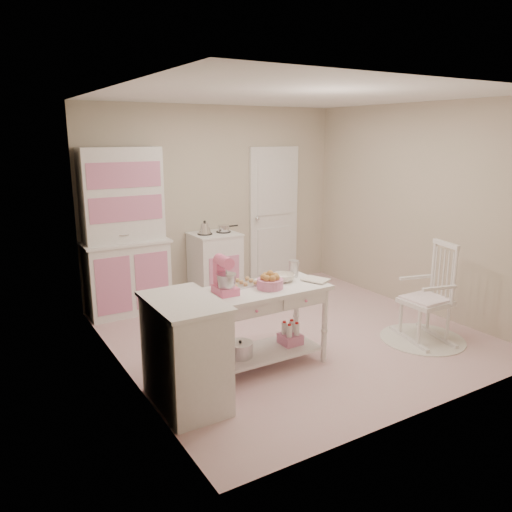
{
  "coord_description": "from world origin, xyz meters",
  "views": [
    {
      "loc": [
        -3.09,
        -4.34,
        2.22
      ],
      "look_at": [
        -0.48,
        0.0,
        0.98
      ],
      "focal_mm": 35.0,
      "sensor_mm": 36.0,
      "label": 1
    }
  ],
  "objects_px": {
    "bread_basket": "(270,284)",
    "stand_mixer": "(225,276)",
    "hutch": "(125,232)",
    "work_table": "(265,327)",
    "stove": "(215,266)",
    "rocking_chair": "(426,292)",
    "base_cabinet": "(185,353)"
  },
  "relations": [
    {
      "from": "bread_basket",
      "to": "stand_mixer",
      "type": "bearing_deg",
      "value": 170.96
    },
    {
      "from": "hutch",
      "to": "bread_basket",
      "type": "relative_size",
      "value": 8.32
    },
    {
      "from": "stand_mixer",
      "to": "bread_basket",
      "type": "distance_m",
      "value": 0.46
    },
    {
      "from": "work_table",
      "to": "stove",
      "type": "bearing_deg",
      "value": 76.51
    },
    {
      "from": "bread_basket",
      "to": "rocking_chair",
      "type": "bearing_deg",
      "value": -10.23
    },
    {
      "from": "stand_mixer",
      "to": "work_table",
      "type": "bearing_deg",
      "value": -1.3
    },
    {
      "from": "base_cabinet",
      "to": "stand_mixer",
      "type": "height_order",
      "value": "stand_mixer"
    },
    {
      "from": "hutch",
      "to": "rocking_chair",
      "type": "xyz_separation_m",
      "value": [
        2.52,
        -2.53,
        -0.49
      ]
    },
    {
      "from": "work_table",
      "to": "bread_basket",
      "type": "distance_m",
      "value": 0.45
    },
    {
      "from": "base_cabinet",
      "to": "work_table",
      "type": "bearing_deg",
      "value": 16.0
    },
    {
      "from": "stand_mixer",
      "to": "bread_basket",
      "type": "bearing_deg",
      "value": -7.61
    },
    {
      "from": "rocking_chair",
      "to": "work_table",
      "type": "bearing_deg",
      "value": -177.88
    },
    {
      "from": "base_cabinet",
      "to": "rocking_chair",
      "type": "height_order",
      "value": "rocking_chair"
    },
    {
      "from": "bread_basket",
      "to": "work_table",
      "type": "bearing_deg",
      "value": 111.8
    },
    {
      "from": "hutch",
      "to": "rocking_chair",
      "type": "relative_size",
      "value": 1.89
    },
    {
      "from": "base_cabinet",
      "to": "bread_basket",
      "type": "distance_m",
      "value": 1.07
    },
    {
      "from": "stove",
      "to": "stand_mixer",
      "type": "height_order",
      "value": "stand_mixer"
    },
    {
      "from": "base_cabinet",
      "to": "stand_mixer",
      "type": "xyz_separation_m",
      "value": [
        0.53,
        0.29,
        0.51
      ]
    },
    {
      "from": "stove",
      "to": "work_table",
      "type": "distance_m",
      "value": 2.17
    },
    {
      "from": "base_cabinet",
      "to": "stove",
      "type": "bearing_deg",
      "value": 58.55
    },
    {
      "from": "hutch",
      "to": "base_cabinet",
      "type": "height_order",
      "value": "hutch"
    },
    {
      "from": "work_table",
      "to": "stand_mixer",
      "type": "relative_size",
      "value": 3.53
    },
    {
      "from": "rocking_chair",
      "to": "bread_basket",
      "type": "height_order",
      "value": "rocking_chair"
    },
    {
      "from": "hutch",
      "to": "stand_mixer",
      "type": "xyz_separation_m",
      "value": [
        0.27,
        -2.14,
        -0.07
      ]
    },
    {
      "from": "stove",
      "to": "base_cabinet",
      "type": "bearing_deg",
      "value": -121.45
    },
    {
      "from": "stove",
      "to": "work_table",
      "type": "bearing_deg",
      "value": -103.49
    },
    {
      "from": "work_table",
      "to": "base_cabinet",
      "type": "bearing_deg",
      "value": -164.0
    },
    {
      "from": "stove",
      "to": "stand_mixer",
      "type": "distance_m",
      "value": 2.34
    },
    {
      "from": "stand_mixer",
      "to": "stove",
      "type": "bearing_deg",
      "value": 67.52
    },
    {
      "from": "work_table",
      "to": "bread_basket",
      "type": "bearing_deg",
      "value": -68.2
    },
    {
      "from": "hutch",
      "to": "stand_mixer",
      "type": "relative_size",
      "value": 6.12
    },
    {
      "from": "stove",
      "to": "rocking_chair",
      "type": "bearing_deg",
      "value": -62.0
    }
  ]
}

